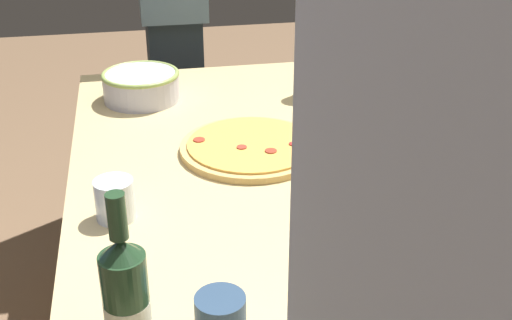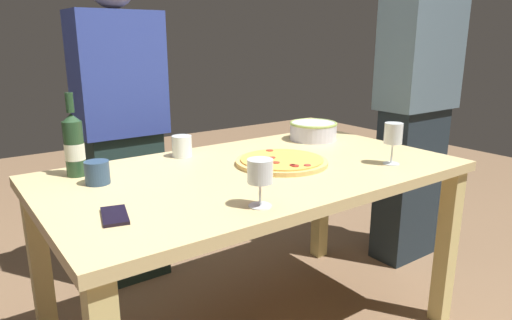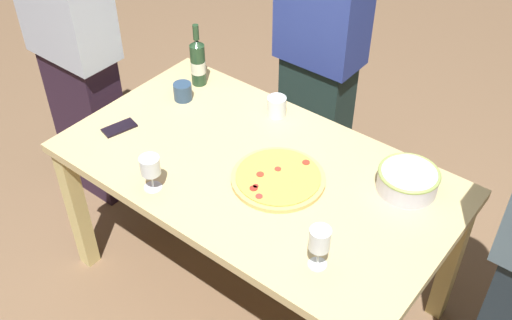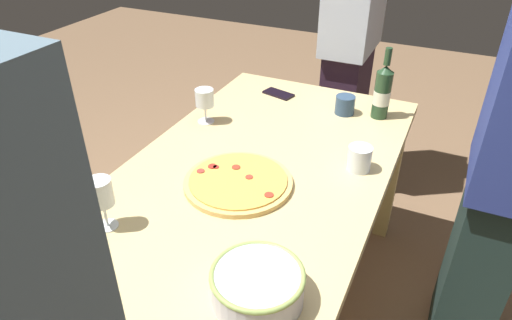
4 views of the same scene
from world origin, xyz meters
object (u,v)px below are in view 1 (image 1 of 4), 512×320
Objects in this scene: wine_bottle at (127,304)px; cup_amber at (115,200)px; dining_table at (256,205)px; wine_glass_near_pizza at (434,166)px; wine_glass_by_bottle at (313,57)px; pizza at (252,147)px; person_guest_left at (171,2)px; cup_ceramic at (221,318)px; serving_bowl at (141,85)px.

cup_amber is (0.44, 0.02, -0.07)m from wine_bottle.
wine_glass_near_pizza is (-0.23, -0.34, 0.20)m from dining_table.
wine_bottle is 1.22m from wine_glass_by_bottle.
cup_amber reaches higher than pizza.
dining_table is at bearing 0.00° from person_guest_left.
wine_glass_by_bottle is at bearing 5.92° from wine_glass_near_pizza.
wine_glass_by_bottle is (1.07, -0.58, 0.00)m from wine_bottle.
dining_table is 0.60m from cup_ceramic.
dining_table is at bearing 55.71° from wine_glass_near_pizza.
pizza is at bearing -14.73° from cup_ceramic.
wine_glass_by_bottle is (0.71, 0.07, 0.02)m from wine_glass_near_pizza.
wine_glass_by_bottle reaches higher than wine_glass_near_pizza.
pizza is 2.20× the size of wine_glass_by_bottle.
wine_bottle is at bearing -177.05° from cup_amber.
serving_bowl is 1.59× the size of wine_glass_near_pizza.
dining_table is 10.82× the size of wine_glass_near_pizza.
wine_glass_by_bottle reaches higher than dining_table.
cup_amber is (0.09, 0.68, -0.06)m from wine_glass_near_pizza.
wine_bottle reaches higher than wine_glass_by_bottle.
pizza is at bearing 1.24° from person_guest_left.
person_guest_left is at bearing 29.07° from wine_glass_by_bottle.
dining_table is 0.16m from pizza.
wine_glass_near_pizza is (-0.77, -0.60, 0.05)m from serving_bowl.
person_guest_left is (1.72, -0.06, 0.11)m from cup_ceramic.
wine_glass_near_pizza reaches higher than serving_bowl.
serving_bowl is 2.79× the size of cup_ceramic.
cup_amber is 0.45m from cup_ceramic.
wine_glass_near_pizza is at bearing -136.78° from pizza.
wine_glass_by_bottle is at bearing 23.67° from person_guest_left.
pizza is 4.09× the size of cup_amber.
wine_glass_by_bottle is at bearing -29.50° from dining_table.
person_guest_left is (0.68, 0.38, 0.02)m from wine_glass_by_bottle.
pizza is at bearing -5.49° from dining_table.
wine_bottle is at bearing 155.56° from pizza.
wine_bottle is 0.45m from cup_amber.
cup_ceramic is at bearing 163.38° from dining_table.
wine_bottle is 0.75m from wine_glass_near_pizza.
person_guest_left reaches higher than wine_glass_near_pizza.
dining_table is 0.59m from wine_glass_by_bottle.
cup_ceramic is 0.05× the size of person_guest_left.
pizza is 1.06m from person_guest_left.
cup_amber is (-0.68, 0.08, -0.00)m from serving_bowl.
dining_table is at bearing 150.50° from wine_glass_by_bottle.
wine_bottle is (-0.71, 0.32, 0.11)m from pizza.
wine_glass_near_pizza reaches higher than pizza.
cup_amber is (-0.63, 0.61, -0.08)m from wine_glass_by_bottle.
serving_bowl is 1.10m from cup_ceramic.
dining_table is 0.61m from serving_bowl.
wine_bottle is (-0.59, 0.31, 0.21)m from dining_table.
dining_table is 0.46m from wine_glass_near_pizza.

